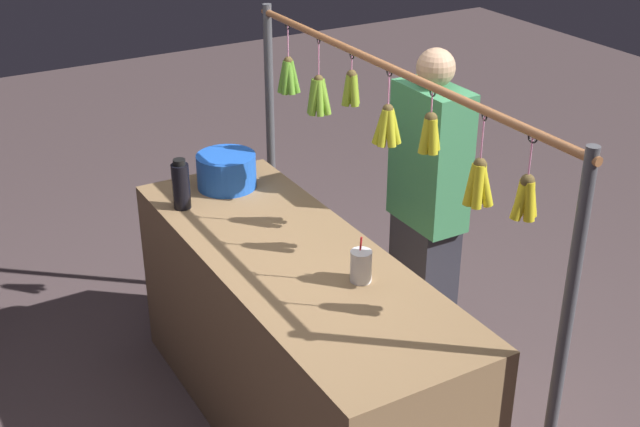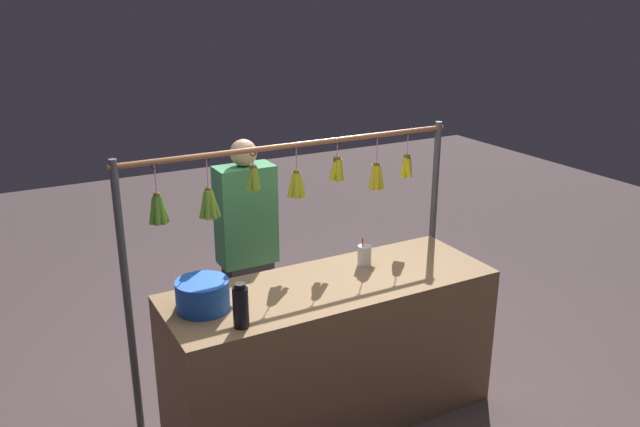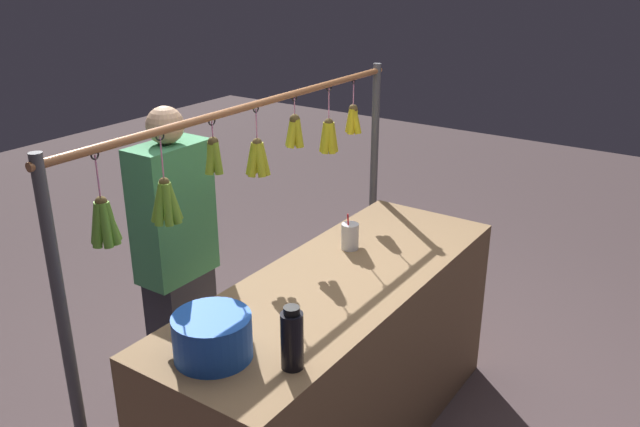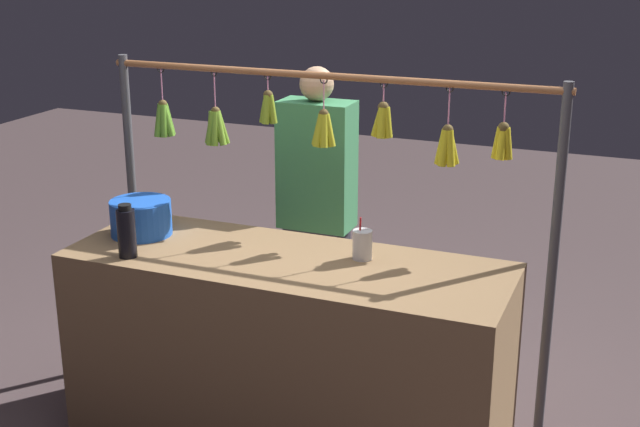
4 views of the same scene
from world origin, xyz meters
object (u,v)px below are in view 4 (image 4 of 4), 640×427
Objects in this scene: water_bottle at (127,232)px; drink_cup at (362,245)px; vendor_person at (317,221)px; blue_bucket at (141,218)px.

water_bottle is 1.00m from drink_cup.
water_bottle is at bearing 66.23° from vendor_person.
blue_bucket is 1.05m from drink_cup.
vendor_person is (-0.56, -0.76, -0.18)m from blue_bucket.
drink_cup is at bearing 125.61° from vendor_person.
vendor_person is at bearing -113.77° from water_bottle.
blue_bucket is at bearing 4.61° from drink_cup.
vendor_person reaches higher than blue_bucket.
blue_bucket is 1.54× the size of drink_cup.
drink_cup is (-1.05, -0.08, -0.02)m from blue_bucket.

